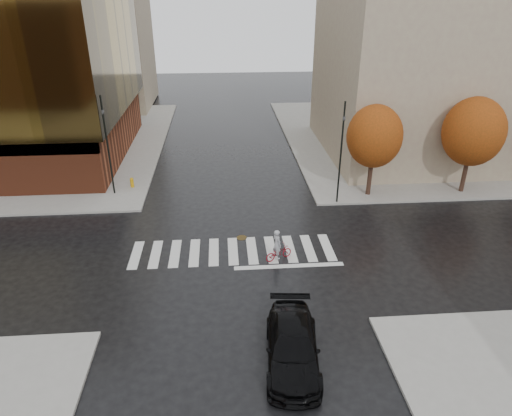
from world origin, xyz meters
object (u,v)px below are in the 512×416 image
(traffic_light_nw, at_px, (107,140))
(fire_hydrant, at_px, (132,182))
(traffic_light_ne, at_px, (341,147))
(sedan, at_px, (292,346))
(cyclist, at_px, (278,249))

(traffic_light_nw, relative_size, fire_hydrant, 9.38)
(traffic_light_ne, distance_m, fire_hydrant, 15.54)
(traffic_light_ne, height_order, fire_hydrant, traffic_light_ne)
(traffic_light_ne, bearing_deg, sedan, 48.57)
(traffic_light_nw, bearing_deg, traffic_light_ne, 99.13)
(cyclist, relative_size, traffic_light_nw, 0.26)
(traffic_light_ne, relative_size, fire_hydrant, 9.29)
(cyclist, height_order, traffic_light_ne, traffic_light_ne)
(traffic_light_ne, xyz_separation_m, fire_hydrant, (-14.67, 3.70, -3.55))
(sedan, bearing_deg, traffic_light_ne, 75.49)
(traffic_light_nw, bearing_deg, sedan, 50.16)
(traffic_light_ne, bearing_deg, fire_hydrant, -35.38)
(sedan, xyz_separation_m, traffic_light_ne, (5.33, 14.48, 3.36))
(sedan, bearing_deg, traffic_light_nw, 127.03)
(sedan, relative_size, traffic_light_ne, 0.74)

